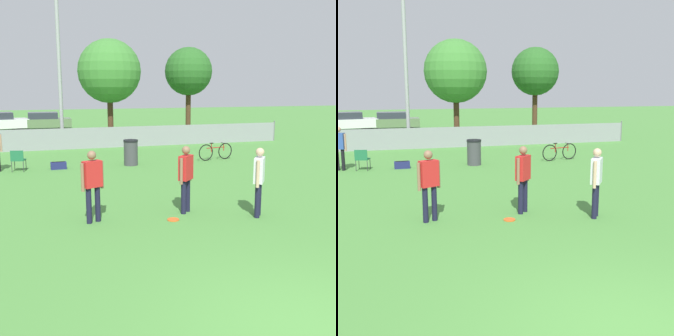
# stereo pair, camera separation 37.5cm
# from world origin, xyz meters

# --- Properties ---
(ground_plane) EXTENTS (120.00, 120.00, 0.00)m
(ground_plane) POSITION_xyz_m (0.00, 0.00, 0.00)
(ground_plane) COLOR #4C8C3D
(fence_backline) EXTENTS (20.99, 0.07, 1.21)m
(fence_backline) POSITION_xyz_m (0.00, 18.00, 0.55)
(fence_backline) COLOR gray
(fence_backline) RESTS_ON ground_plane
(light_pole) EXTENTS (0.90, 0.36, 9.12)m
(light_pole) POSITION_xyz_m (-1.86, 19.34, 5.33)
(light_pole) COLOR #9E9EA3
(light_pole) RESTS_ON ground_plane
(tree_near_pole) EXTENTS (3.51, 3.51, 5.81)m
(tree_near_pole) POSITION_xyz_m (0.84, 19.59, 4.04)
(tree_near_pole) COLOR #4C331E
(tree_near_pole) RESTS_ON ground_plane
(tree_far_right) EXTENTS (2.95, 2.95, 5.61)m
(tree_far_right) POSITION_xyz_m (6.01, 20.89, 4.11)
(tree_far_right) COLOR #4C331E
(tree_far_right) RESTS_ON ground_plane
(player_thrower_red) EXTENTS (0.46, 0.46, 1.72)m
(player_thrower_red) POSITION_xyz_m (0.27, 5.58, 1.00)
(player_thrower_red) COLOR #191933
(player_thrower_red) RESTS_ON ground_plane
(player_defender_red) EXTENTS (0.55, 0.37, 1.72)m
(player_defender_red) POSITION_xyz_m (-2.08, 5.50, 1.00)
(player_defender_red) COLOR #191933
(player_defender_red) RESTS_ON ground_plane
(player_receiver_white) EXTENTS (0.44, 0.49, 1.72)m
(player_receiver_white) POSITION_xyz_m (1.86, 4.74, 1.00)
(player_receiver_white) COLOR #191933
(player_receiver_white) RESTS_ON ground_plane
(spectator_in_blue) EXTENTS (0.55, 0.34, 1.69)m
(spectator_in_blue) POSITION_xyz_m (-4.78, 12.82, 0.98)
(spectator_in_blue) COLOR black
(spectator_in_blue) RESTS_ON ground_plane
(frisbee_disc) EXTENTS (0.29, 0.29, 0.03)m
(frisbee_disc) POSITION_xyz_m (-0.23, 5.08, 0.01)
(frisbee_disc) COLOR #E5591E
(frisbee_disc) RESTS_ON ground_plane
(folding_chair_sideline) EXTENTS (0.56, 0.57, 0.83)m
(folding_chair_sideline) POSITION_xyz_m (-3.96, 12.58, 0.49)
(folding_chair_sideline) COLOR #333338
(folding_chair_sideline) RESTS_ON ground_plane
(bicycle_sideline) EXTENTS (1.72, 0.46, 0.78)m
(bicycle_sideline) POSITION_xyz_m (4.29, 12.72, 0.37)
(bicycle_sideline) COLOR black
(bicycle_sideline) RESTS_ON ground_plane
(trash_bin) EXTENTS (0.60, 0.60, 1.05)m
(trash_bin) POSITION_xyz_m (0.43, 12.59, 0.53)
(trash_bin) COLOR #3F3F44
(trash_bin) RESTS_ON ground_plane
(gear_bag_sideline) EXTENTS (0.60, 0.33, 0.30)m
(gear_bag_sideline) POSITION_xyz_m (-2.48, 12.63, 0.14)
(gear_bag_sideline) COLOR navy
(gear_bag_sideline) RESTS_ON ground_plane
(parked_car_white) EXTENTS (4.79, 2.62, 1.37)m
(parked_car_white) POSITION_xyz_m (-5.99, 29.11, 0.68)
(parked_car_white) COLOR black
(parked_car_white) RESTS_ON ground_plane
(parked_car_olive) EXTENTS (4.15, 1.79, 1.31)m
(parked_car_olive) POSITION_xyz_m (-2.63, 29.46, 0.64)
(parked_car_olive) COLOR black
(parked_car_olive) RESTS_ON ground_plane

